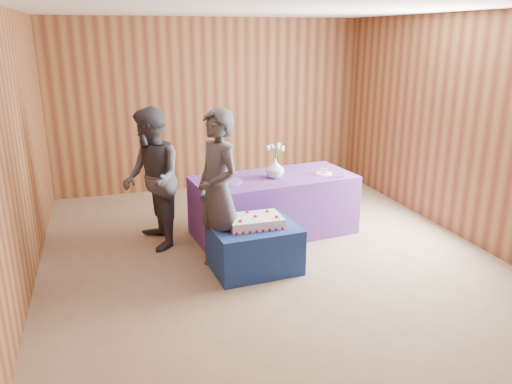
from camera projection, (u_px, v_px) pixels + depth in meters
name	position (u px, v px, depth m)	size (l,w,h in m)	color
ground	(270.00, 259.00, 5.67)	(6.00, 6.00, 0.00)	#85765C
room_shell	(272.00, 99.00, 5.13)	(5.04, 6.04, 2.72)	brown
cake_table	(254.00, 247.00, 5.36)	(0.90, 0.70, 0.50)	navy
serving_table	(274.00, 205.00, 6.31)	(2.00, 0.90, 0.75)	#6D3797
sheet_cake	(255.00, 221.00, 5.28)	(0.60, 0.41, 0.14)	silver
vase	(275.00, 168.00, 6.12)	(0.23, 0.23, 0.24)	silver
flower_spray	(275.00, 147.00, 6.04)	(0.24, 0.24, 0.18)	#366A2A
platter	(226.00, 181.00, 5.97)	(0.40, 0.40, 0.02)	#6154A8
plate	(324.00, 174.00, 6.31)	(0.22, 0.22, 0.01)	white
cake_slice	(324.00, 170.00, 6.30)	(0.09, 0.09, 0.09)	silver
knife	(334.00, 177.00, 6.16)	(0.26, 0.02, 0.00)	silver
guest_left	(218.00, 192.00, 5.20)	(0.64, 0.42, 1.74)	#383842
guest_right	(152.00, 179.00, 5.78)	(0.81, 0.63, 1.67)	#373641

